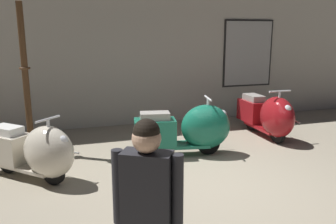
{
  "coord_description": "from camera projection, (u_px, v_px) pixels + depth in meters",
  "views": [
    {
      "loc": [
        -1.97,
        -4.28,
        2.13
      ],
      "look_at": [
        -0.1,
        1.62,
        0.73
      ],
      "focal_mm": 37.39,
      "sensor_mm": 36.0,
      "label": 1
    }
  ],
  "objects": [
    {
      "name": "ground_plane",
      "position": [
        209.0,
        185.0,
        5.03
      ],
      "size": [
        60.0,
        60.0,
        0.0
      ],
      "primitive_type": "plane",
      "color": "gray"
    },
    {
      "name": "scooter_1",
      "position": [
        190.0,
        129.0,
        6.17
      ],
      "size": [
        1.76,
        0.78,
        1.04
      ],
      "rotation": [
        0.0,
        0.0,
        -0.18
      ],
      "color": "black",
      "rests_on": "ground"
    },
    {
      "name": "scooter_2",
      "position": [
        269.0,
        116.0,
        7.17
      ],
      "size": [
        0.56,
        1.73,
        1.05
      ],
      "rotation": [
        0.0,
        0.0,
        -1.59
      ],
      "color": "black",
      "rests_on": "ground"
    },
    {
      "name": "showroom_back_wall",
      "position": [
        144.0,
        39.0,
        8.14
      ],
      "size": [
        18.0,
        0.24,
        4.0
      ],
      "color": "#ADA89E",
      "rests_on": "ground"
    },
    {
      "name": "visitor_0",
      "position": [
        147.0,
        207.0,
        2.53
      ],
      "size": [
        0.47,
        0.37,
        1.56
      ],
      "rotation": [
        0.0,
        0.0,
        1.04
      ],
      "color": "black",
      "rests_on": "ground"
    },
    {
      "name": "lamppost",
      "position": [
        25.0,
        69.0,
        6.03
      ],
      "size": [
        0.28,
        0.28,
        2.91
      ],
      "color": "#472D19",
      "rests_on": "ground"
    },
    {
      "name": "scooter_0",
      "position": [
        36.0,
        151.0,
        5.09
      ],
      "size": [
        1.46,
        1.46,
        0.98
      ],
      "rotation": [
        0.0,
        0.0,
        -0.78
      ],
      "color": "black",
      "rests_on": "ground"
    }
  ]
}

